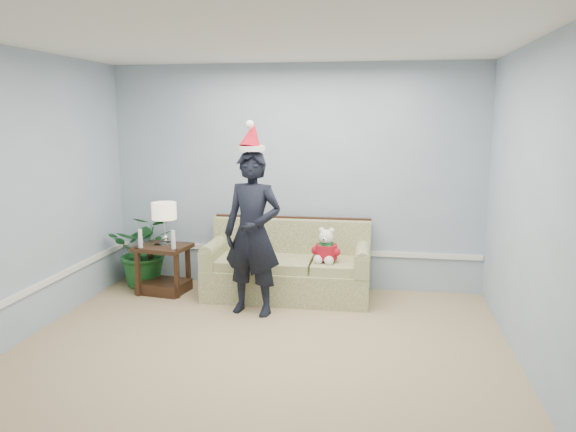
# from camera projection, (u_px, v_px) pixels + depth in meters

# --- Properties ---
(room_shell) EXTENTS (4.54, 5.04, 2.74)m
(room_shell) POSITION_uv_depth(u_px,v_px,m) (245.00, 213.00, 4.34)
(room_shell) COLOR tan
(room_shell) RESTS_ON ground
(wainscot_trim) EXTENTS (4.49, 4.99, 0.06)m
(wainscot_trim) POSITION_uv_depth(u_px,v_px,m) (163.00, 275.00, 5.84)
(wainscot_trim) COLOR white
(wainscot_trim) RESTS_ON room_shell
(sofa) EXTENTS (1.90, 0.83, 0.89)m
(sofa) POSITION_uv_depth(u_px,v_px,m) (288.00, 269.00, 6.56)
(sofa) COLOR #53622E
(sofa) RESTS_ON room_shell
(side_table) EXTENTS (0.66, 0.58, 0.57)m
(side_table) POSITION_uv_depth(u_px,v_px,m) (164.00, 274.00, 6.70)
(side_table) COLOR #382214
(side_table) RESTS_ON room_shell
(table_lamp) EXTENTS (0.29, 0.29, 0.51)m
(table_lamp) POSITION_uv_depth(u_px,v_px,m) (164.00, 213.00, 6.57)
(table_lamp) COLOR silver
(table_lamp) RESTS_ON side_table
(candle_pair) EXTENTS (0.46, 0.06, 0.22)m
(candle_pair) POSITION_uv_depth(u_px,v_px,m) (157.00, 240.00, 6.49)
(candle_pair) COLOR silver
(candle_pair) RESTS_ON side_table
(houseplant) EXTENTS (0.97, 0.89, 0.91)m
(houseplant) POSITION_uv_depth(u_px,v_px,m) (146.00, 250.00, 6.93)
(houseplant) COLOR #1C5B25
(houseplant) RESTS_ON room_shell
(man) EXTENTS (0.70, 0.53, 1.74)m
(man) POSITION_uv_depth(u_px,v_px,m) (253.00, 233.00, 5.88)
(man) COLOR black
(man) RESTS_ON room_shell
(santa_hat) EXTENTS (0.36, 0.38, 0.32)m
(santa_hat) POSITION_uv_depth(u_px,v_px,m) (252.00, 138.00, 5.72)
(santa_hat) COLOR white
(santa_hat) RESTS_ON man
(teddy_bear) EXTENTS (0.29, 0.30, 0.40)m
(teddy_bear) POSITION_uv_depth(u_px,v_px,m) (326.00, 250.00, 6.28)
(teddy_bear) COLOR white
(teddy_bear) RESTS_ON sofa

